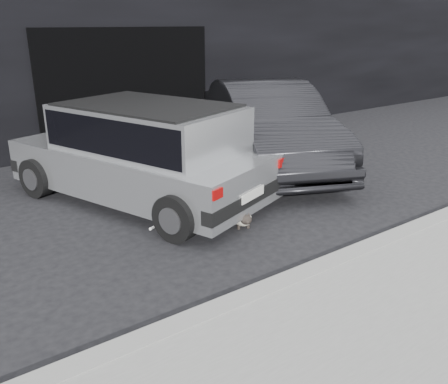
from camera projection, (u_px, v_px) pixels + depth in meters
ground at (187, 208)px, 7.28m from camera, size 80.00×80.00×0.00m
building_facade at (90, 30)px, 11.56m from camera, size 34.00×4.00×5.00m
garage_opening at (129, 89)px, 10.43m from camera, size 4.00×0.10×2.60m
curb at (367, 250)px, 5.84m from camera, size 18.00×0.25×0.12m
silver_hatchback at (144, 148)px, 7.38m from camera, size 3.17×4.59×1.55m
second_car at (268, 125)px, 9.24m from camera, size 3.56×5.17×1.61m
cat_siamese at (241, 217)px, 6.64m from camera, size 0.45×0.78×0.28m
cat_white at (171, 215)px, 6.57m from camera, size 0.74×0.39×0.36m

